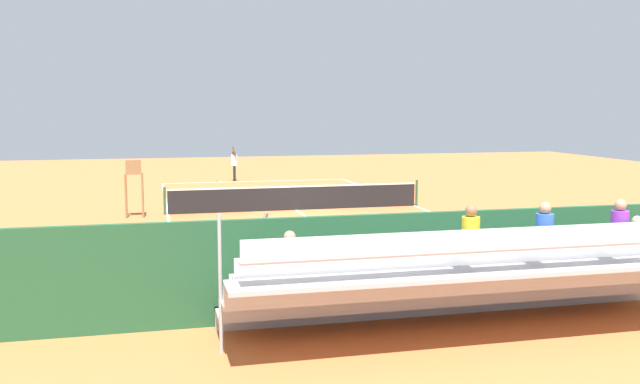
% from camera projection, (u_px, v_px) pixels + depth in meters
% --- Properties ---
extents(ground_plane, '(60.00, 60.00, 0.00)m').
position_uv_depth(ground_plane, '(296.00, 210.00, 27.55)').
color(ground_plane, '#C66B38').
extents(court_line_markings, '(10.10, 22.20, 0.01)m').
position_uv_depth(court_line_markings, '(296.00, 210.00, 27.59)').
color(court_line_markings, white).
rests_on(court_line_markings, ground).
extents(tennis_net, '(10.30, 0.10, 1.07)m').
position_uv_depth(tennis_net, '(296.00, 197.00, 27.49)').
color(tennis_net, black).
rests_on(tennis_net, ground).
extents(backdrop_wall, '(18.00, 0.16, 2.00)m').
position_uv_depth(backdrop_wall, '(438.00, 261.00, 13.93)').
color(backdrop_wall, '#235633').
rests_on(backdrop_wall, ground).
extents(bleacher_stand, '(9.06, 2.40, 2.48)m').
position_uv_depth(bleacher_stand, '(474.00, 280.00, 12.63)').
color(bleacher_stand, '#B2B2B7').
rests_on(bleacher_stand, ground).
extents(umpire_chair, '(0.67, 0.67, 2.14)m').
position_uv_depth(umpire_chair, '(134.00, 182.00, 25.67)').
color(umpire_chair, olive).
rests_on(umpire_chair, ground).
extents(courtside_bench, '(1.80, 0.40, 0.93)m').
position_uv_depth(courtside_bench, '(567.00, 265.00, 15.50)').
color(courtside_bench, '#9E754C').
rests_on(courtside_bench, ground).
extents(equipment_bag, '(0.90, 0.36, 0.36)m').
position_uv_depth(equipment_bag, '(504.00, 288.00, 15.04)').
color(equipment_bag, '#B22D2D').
rests_on(equipment_bag, ground).
extents(tennis_player, '(0.39, 0.54, 1.93)m').
position_uv_depth(tennis_player, '(234.00, 163.00, 38.25)').
color(tennis_player, black).
rests_on(tennis_player, ground).
extents(tennis_racket, '(0.39, 0.58, 0.03)m').
position_uv_depth(tennis_racket, '(220.00, 181.00, 37.91)').
color(tennis_racket, black).
rests_on(tennis_racket, ground).
extents(tennis_ball_near, '(0.07, 0.07, 0.07)m').
position_uv_depth(tennis_ball_near, '(210.00, 189.00, 34.16)').
color(tennis_ball_near, '#CCDB33').
rests_on(tennis_ball_near, ground).
extents(tennis_ball_far, '(0.07, 0.07, 0.07)m').
position_uv_depth(tennis_ball_far, '(263.00, 187.00, 35.19)').
color(tennis_ball_far, '#CCDB33').
rests_on(tennis_ball_far, ground).
extents(line_judge, '(0.39, 0.54, 1.93)m').
position_uv_depth(line_judge, '(264.00, 258.00, 14.13)').
color(line_judge, '#232328').
rests_on(line_judge, ground).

